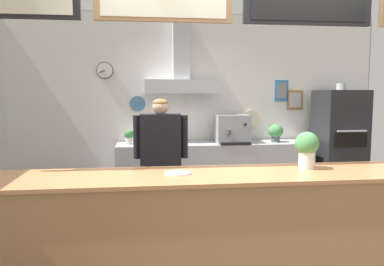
{
  "coord_description": "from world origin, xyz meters",
  "views": [
    {
      "loc": [
        -0.76,
        -3.28,
        1.66
      ],
      "look_at": [
        -0.25,
        0.79,
        1.22
      ],
      "focal_mm": 35.78,
      "sensor_mm": 36.0,
      "label": 1
    }
  ],
  "objects": [
    {
      "name": "espresso_machine",
      "position": [
        0.53,
        2.21,
        1.11
      ],
      "size": [
        0.48,
        0.46,
        0.42
      ],
      "color": "#A3A5AD",
      "rests_on": "back_prep_counter"
    },
    {
      "name": "back_prep_counter",
      "position": [
        0.28,
        2.24,
        0.45
      ],
      "size": [
        2.88,
        0.58,
        0.91
      ],
      "color": "#B7BABF",
      "rests_on": "ground_plane"
    },
    {
      "name": "pizza_oven",
      "position": [
        2.16,
        2.13,
        0.85
      ],
      "size": [
        0.64,
        0.69,
        1.79
      ],
      "color": "#232326",
      "rests_on": "ground_plane"
    },
    {
      "name": "service_counter",
      "position": [
        0.0,
        -0.39,
        0.51
      ],
      "size": [
        4.9,
        0.68,
        1.02
      ],
      "color": "#B77F4C",
      "rests_on": "ground_plane"
    },
    {
      "name": "potted_sage",
      "position": [
        -0.98,
        2.25,
        1.03
      ],
      "size": [
        0.14,
        0.14,
        0.21
      ],
      "color": "beige",
      "rests_on": "back_prep_counter"
    },
    {
      "name": "condiment_plate",
      "position": [
        -0.51,
        -0.36,
        1.03
      ],
      "size": [
        0.2,
        0.2,
        0.01
      ],
      "color": "white",
      "rests_on": "service_counter"
    },
    {
      "name": "basil_vase",
      "position": [
        0.57,
        -0.3,
        1.19
      ],
      "size": [
        0.19,
        0.19,
        0.31
      ],
      "color": "silver",
      "rests_on": "service_counter"
    },
    {
      "name": "shop_worker",
      "position": [
        -0.58,
        1.01,
        0.84
      ],
      "size": [
        0.61,
        0.24,
        1.59
      ],
      "rotation": [
        0.0,
        0.0,
        3.09
      ],
      "color": "#232328",
      "rests_on": "ground_plane"
    },
    {
      "name": "back_wall_assembly",
      "position": [
        -0.01,
        2.46,
        1.51
      ],
      "size": [
        5.76,
        2.94,
        2.84
      ],
      "color": "gray",
      "rests_on": "ground_plane"
    },
    {
      "name": "potted_oregano",
      "position": [
        1.2,
        2.22,
        1.06
      ],
      "size": [
        0.22,
        0.22,
        0.27
      ],
      "color": "#4C4C51",
      "rests_on": "back_prep_counter"
    }
  ]
}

